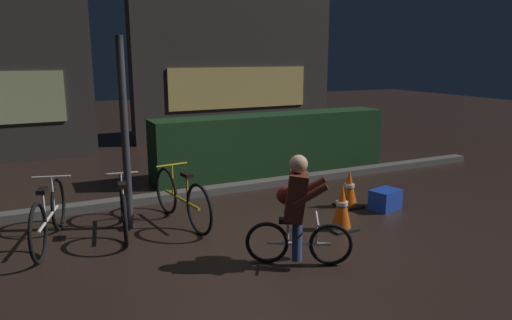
{
  "coord_description": "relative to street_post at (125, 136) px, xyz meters",
  "views": [
    {
      "loc": [
        -2.55,
        -4.98,
        2.29
      ],
      "look_at": [
        0.2,
        0.6,
        0.9
      ],
      "focal_mm": 33.25,
      "sensor_mm": 36.0,
      "label": 1
    }
  ],
  "objects": [
    {
      "name": "ground_plane",
      "position": [
        1.4,
        -1.2,
        -1.26
      ],
      "size": [
        40.0,
        40.0,
        0.0
      ],
      "primitive_type": "plane",
      "color": "black"
    },
    {
      "name": "sidewalk_curb",
      "position": [
        1.4,
        1.0,
        -1.2
      ],
      "size": [
        12.0,
        0.24,
        0.12
      ],
      "primitive_type": "cube",
      "color": "#56544F",
      "rests_on": "ground"
    },
    {
      "name": "hedge_row",
      "position": [
        3.2,
        1.9,
        -0.68
      ],
      "size": [
        4.8,
        0.7,
        1.16
      ],
      "primitive_type": "cube",
      "color": "#19381C",
      "rests_on": "ground"
    },
    {
      "name": "storefront_right",
      "position": [
        4.22,
        6.0,
        0.99
      ],
      "size": [
        5.76,
        0.54,
        4.52
      ],
      "color": "#383330",
      "rests_on": "ground"
    },
    {
      "name": "street_post",
      "position": [
        0.0,
        0.0,
        0.0
      ],
      "size": [
        0.1,
        0.1,
        2.52
      ],
      "primitive_type": "cylinder",
      "color": "#2D2D33",
      "rests_on": "ground"
    },
    {
      "name": "parked_bike_left_mid",
      "position": [
        -0.99,
        -0.15,
        -0.9
      ],
      "size": [
        0.55,
        1.68,
        0.8
      ],
      "rotation": [
        0.0,
        0.0,
        1.3
      ],
      "color": "black",
      "rests_on": "ground"
    },
    {
      "name": "parked_bike_center_left",
      "position": [
        -0.1,
        -0.14,
        -0.92
      ],
      "size": [
        0.46,
        1.61,
        0.75
      ],
      "rotation": [
        0.0,
        0.0,
        1.42
      ],
      "color": "black",
      "rests_on": "ground"
    },
    {
      "name": "parked_bike_center_right",
      "position": [
        0.68,
        -0.15,
        -0.9
      ],
      "size": [
        0.46,
        1.71,
        0.79
      ],
      "rotation": [
        0.0,
        0.0,
        1.71
      ],
      "color": "black",
      "rests_on": "ground"
    },
    {
      "name": "traffic_cone_near",
      "position": [
        2.52,
        -1.3,
        -0.96
      ],
      "size": [
        0.36,
        0.36,
        0.63
      ],
      "color": "black",
      "rests_on": "ground"
    },
    {
      "name": "traffic_cone_far",
      "position": [
        3.21,
        -0.56,
        -0.98
      ],
      "size": [
        0.36,
        0.36,
        0.58
      ],
      "color": "black",
      "rests_on": "ground"
    },
    {
      "name": "blue_crate",
      "position": [
        3.63,
        -0.9,
        -1.11
      ],
      "size": [
        0.51,
        0.42,
        0.3
      ],
      "primitive_type": "cube",
      "rotation": [
        0.0,
        0.0,
        0.26
      ],
      "color": "#193DB7",
      "rests_on": "ground"
    },
    {
      "name": "cyclist",
      "position": [
        1.44,
        -1.94,
        -0.63
      ],
      "size": [
        1.05,
        0.69,
        1.25
      ],
      "rotation": [
        0.0,
        0.0,
        -0.53
      ],
      "color": "black",
      "rests_on": "ground"
    }
  ]
}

